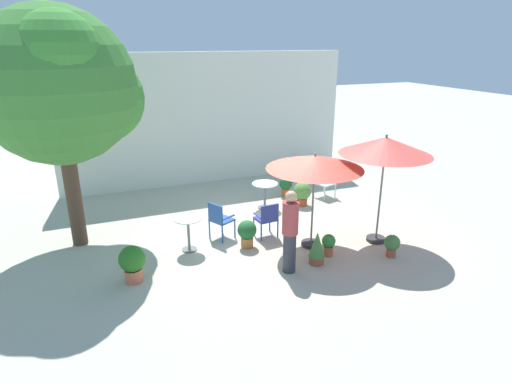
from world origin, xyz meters
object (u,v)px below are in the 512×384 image
object	(u,v)px
patio_umbrella_0	(315,163)
standing_person	(290,231)
potted_plant_2	(392,244)
potted_plant_4	(132,262)
patio_chair_2	(327,181)
cafe_table_0	(188,228)
patio_chair_1	(219,218)
potted_plant_0	(317,248)
potted_plant_6	(302,192)
potted_plant_3	(247,232)
shade_tree	(60,85)
patio_chair_0	(267,217)
patio_umbrella_1	(385,147)
cafe_table_1	(265,191)
potted_plant_1	(329,244)
potted_plant_5	(286,185)

from	to	relation	value
patio_umbrella_0	standing_person	bearing A→B (deg)	-138.91
potted_plant_2	potted_plant_4	xyz separation A→B (m)	(-5.28, 1.03, 0.13)
patio_umbrella_0	patio_chair_2	world-z (taller)	patio_umbrella_0
patio_umbrella_0	cafe_table_0	size ratio (longest dim) A/B	2.82
patio_chair_1	potted_plant_0	world-z (taller)	patio_chair_1
patio_chair_1	potted_plant_6	world-z (taller)	patio_chair_1
potted_plant_3	standing_person	bearing A→B (deg)	-73.12
shade_tree	patio_umbrella_0	bearing A→B (deg)	-23.59
cafe_table_0	patio_chair_0	size ratio (longest dim) A/B	0.90
potted_plant_6	patio_chair_1	bearing A→B (deg)	-156.71
patio_chair_1	cafe_table_0	bearing A→B (deg)	-159.41
patio_umbrella_1	cafe_table_1	bearing A→B (deg)	119.52
patio_chair_2	potted_plant_6	world-z (taller)	patio_chair_2
patio_chair_0	potted_plant_2	xyz separation A→B (m)	(2.12, -1.86, -0.22)
potted_plant_4	potted_plant_6	bearing A→B (deg)	25.86
patio_chair_1	patio_chair_2	distance (m)	4.14
patio_umbrella_1	potted_plant_1	size ratio (longest dim) A/B	5.08
potted_plant_6	patio_umbrella_1	bearing A→B (deg)	-78.22
cafe_table_1	patio_chair_2	xyz separation A→B (m)	(2.08, 0.21, -0.02)
potted_plant_0	patio_umbrella_0	bearing A→B (deg)	69.08
patio_umbrella_0	patio_chair_1	xyz separation A→B (m)	(-1.82, 1.10, -1.42)
patio_chair_2	potted_plant_3	world-z (taller)	patio_chair_2
potted_plant_1	patio_chair_1	bearing A→B (deg)	139.31
cafe_table_1	potted_plant_5	distance (m)	1.16
potted_plant_0	potted_plant_1	distance (m)	0.47
patio_umbrella_0	potted_plant_0	size ratio (longest dim) A/B	3.02
patio_umbrella_1	patio_umbrella_0	bearing A→B (deg)	167.17
shade_tree	potted_plant_4	size ratio (longest dim) A/B	6.97
shade_tree	patio_umbrella_0	distance (m)	5.49
patio_umbrella_0	patio_chair_1	world-z (taller)	patio_umbrella_0
potted_plant_0	potted_plant_2	world-z (taller)	potted_plant_0
potted_plant_0	potted_plant_6	distance (m)	3.33
patio_chair_2	potted_plant_2	size ratio (longest dim) A/B	1.68
patio_umbrella_0	patio_chair_2	size ratio (longest dim) A/B	2.60
cafe_table_0	potted_plant_0	world-z (taller)	cafe_table_0
potted_plant_1	potted_plant_6	bearing A→B (deg)	73.30
patio_chair_2	potted_plant_1	world-z (taller)	patio_chair_2
potted_plant_4	potted_plant_3	bearing A→B (deg)	12.32
potted_plant_4	standing_person	size ratio (longest dim) A/B	0.43
shade_tree	potted_plant_1	distance (m)	6.49
patio_chair_2	shade_tree	bearing A→B (deg)	-174.95
potted_plant_1	potted_plant_4	bearing A→B (deg)	173.04
patio_umbrella_0	patio_umbrella_1	size ratio (longest dim) A/B	0.87
patio_umbrella_0	potted_plant_5	world-z (taller)	patio_umbrella_0
potted_plant_1	potted_plant_2	world-z (taller)	potted_plant_2
patio_chair_0	patio_chair_1	bearing A→B (deg)	162.32
patio_chair_0	potted_plant_0	bearing A→B (deg)	-73.31
patio_chair_0	potted_plant_2	world-z (taller)	patio_chair_0
potted_plant_0	potted_plant_2	size ratio (longest dim) A/B	1.45
patio_chair_0	potted_plant_1	bearing A→B (deg)	-56.68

